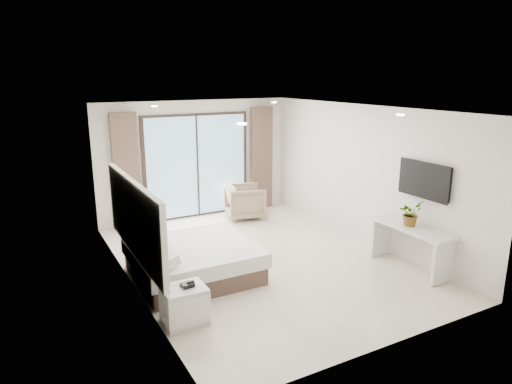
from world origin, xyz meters
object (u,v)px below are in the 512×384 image
bed (192,260)px  console_desk (411,238)px  nightstand (184,305)px  armchair (245,200)px

bed → console_desk: (3.39, -1.49, 0.27)m
nightstand → armchair: size_ratio=0.68×
bed → nightstand: (-0.62, -1.33, -0.02)m
console_desk → armchair: (-1.14, 3.95, -0.14)m
bed → console_desk: size_ratio=1.27×
console_desk → armchair: bearing=106.1°
bed → armchair: armchair is taller
armchair → bed: bearing=151.2°
bed → nightstand: bed is taller
nightstand → console_desk: bearing=-1.8°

